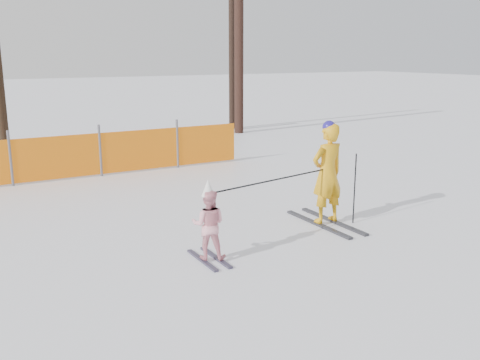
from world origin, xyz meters
name	(u,v)px	position (x,y,z in m)	size (l,w,h in m)	color
ground	(256,251)	(0.00, 0.00, 0.00)	(120.00, 120.00, 0.00)	white
adult	(327,174)	(1.74, 0.55, 0.90)	(0.65, 1.73, 1.81)	black
child	(209,224)	(-0.77, 0.05, 0.55)	(0.62, 0.91, 1.19)	black
ski_poles	(304,183)	(1.08, 0.32, 0.86)	(2.86, 0.48, 1.24)	black
tree_trunks	(170,44)	(3.22, 10.98, 3.19)	(8.71, 1.64, 6.70)	black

